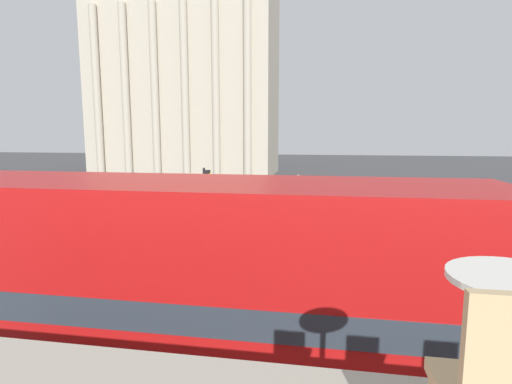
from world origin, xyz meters
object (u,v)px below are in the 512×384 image
(plaza_building_left, at_px, (186,80))
(pedestrian_olive, at_px, (281,199))
(double_decker_bus, at_px, (170,293))
(pedestrian_white, at_px, (466,195))
(traffic_light_mid, at_px, (206,193))
(pedestrian_blue, at_px, (298,184))
(traffic_light_near, at_px, (165,224))
(car_white, at_px, (272,198))
(pedestrian_grey, at_px, (75,249))

(plaza_building_left, bearing_deg, pedestrian_olive, -59.22)
(double_decker_bus, distance_m, pedestrian_white, 25.95)
(plaza_building_left, bearing_deg, pedestrian_white, -38.12)
(traffic_light_mid, height_order, pedestrian_blue, traffic_light_mid)
(traffic_light_near, distance_m, pedestrian_white, 22.69)
(car_white, relative_size, pedestrian_olive, 2.46)
(traffic_light_near, bearing_deg, traffic_light_mid, 95.09)
(traffic_light_near, relative_size, traffic_light_mid, 0.99)
(plaza_building_left, distance_m, pedestrian_grey, 40.20)
(traffic_light_mid, bearing_deg, car_white, 78.31)
(plaza_building_left, height_order, pedestrian_grey, plaza_building_left)
(pedestrian_white, bearing_deg, pedestrian_grey, 113.64)
(pedestrian_blue, bearing_deg, traffic_light_near, 138.76)
(car_white, bearing_deg, traffic_light_near, -86.05)
(double_decker_bus, bearing_deg, traffic_light_near, 115.46)
(traffic_light_near, xyz_separation_m, pedestrian_olive, (2.21, 13.66, -1.33))
(plaza_building_left, xyz_separation_m, pedestrian_olive, (14.96, -25.12, -11.00))
(double_decker_bus, xyz_separation_m, pedestrian_olive, (-0.15, 19.18, -1.43))
(pedestrian_blue, bearing_deg, car_white, 130.81)
(double_decker_bus, height_order, pedestrian_blue, double_decker_bus)
(pedestrian_grey, bearing_deg, double_decker_bus, 83.30)
(pedestrian_grey, xyz_separation_m, pedestrian_white, (18.55, 16.19, 0.02))
(car_white, xyz_separation_m, pedestrian_blue, (1.49, 5.30, 0.36))
(traffic_light_near, bearing_deg, car_white, 85.00)
(pedestrian_grey, xyz_separation_m, pedestrian_olive, (6.18, 12.53, 0.04))
(pedestrian_blue, bearing_deg, pedestrian_grey, 127.61)
(plaza_building_left, height_order, pedestrian_olive, plaza_building_left)
(traffic_light_near, distance_m, pedestrian_grey, 4.35)
(double_decker_bus, xyz_separation_m, traffic_light_mid, (-2.93, 11.89, -0.09))
(double_decker_bus, relative_size, pedestrian_white, 6.41)
(traffic_light_mid, bearing_deg, double_decker_bus, -76.16)
(double_decker_bus, bearing_deg, car_white, 94.91)
(car_white, bearing_deg, pedestrian_white, 15.53)
(pedestrian_grey, bearing_deg, plaza_building_left, -127.14)
(traffic_light_near, relative_size, pedestrian_olive, 2.06)
(pedestrian_olive, bearing_deg, double_decker_bus, 62.06)
(car_white, bearing_deg, pedestrian_grey, -101.08)
(double_decker_bus, height_order, plaza_building_left, plaza_building_left)
(car_white, bearing_deg, plaza_building_left, 130.55)
(pedestrian_olive, bearing_deg, traffic_light_near, 52.42)
(double_decker_bus, distance_m, pedestrian_blue, 26.66)
(traffic_light_near, distance_m, pedestrian_olive, 13.90)
(pedestrian_olive, height_order, pedestrian_white, pedestrian_olive)
(car_white, distance_m, pedestrian_grey, 15.62)
(traffic_light_mid, xyz_separation_m, pedestrian_grey, (-3.40, -5.24, -1.38))
(double_decker_bus, relative_size, traffic_light_mid, 3.04)
(traffic_light_near, height_order, car_white, traffic_light_near)
(traffic_light_near, relative_size, pedestrian_white, 2.09)
(traffic_light_mid, bearing_deg, pedestrian_white, 35.86)
(pedestrian_grey, height_order, pedestrian_blue, pedestrian_blue)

